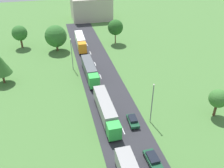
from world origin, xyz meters
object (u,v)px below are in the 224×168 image
truck_fourth (80,41)px  lamppost_second (152,102)px  car_second (153,160)px  car_third (133,121)px  truck_second (106,110)px  tree_birch (56,36)px  lamppost_third (72,53)px  tree_pine (20,33)px  distant_building (91,8)px  truck_third (90,70)px  tree_elm (115,27)px  tree_oak (218,99)px

truck_fourth → lamppost_second: bearing=-78.4°
car_second → car_third: bearing=90.6°
truck_second → tree_birch: 37.28m
car_second → lamppost_third: 37.21m
tree_birch → tree_pine: tree_birch is taller
car_third → tree_pine: tree_pine is taller
lamppost_third → car_third: bearing=-71.1°
truck_fourth → distant_building: 31.83m
truck_third → tree_pine: tree_pine is taller
truck_third → distant_building: bearing=79.5°
truck_fourth → car_third: size_ratio=3.05×
truck_second → tree_birch: bearing=101.8°
truck_third → tree_birch: 20.70m
truck_second → truck_fourth: bearing=90.0°
truck_third → lamppost_third: bearing=124.1°
truck_second → tree_elm: (11.89, 37.74, 3.43)m
truck_fourth → lamppost_second: lamppost_second is taller
car_second → tree_elm: bearing=82.1°
car_third → tree_elm: size_ratio=0.49×
lamppost_third → tree_birch: lamppost_third is taller
tree_oak → tree_birch: bearing=125.6°
lamppost_third → tree_pine: lamppost_third is taller
lamppost_third → tree_oak: bearing=-46.7°
lamppost_third → tree_pine: size_ratio=1.20×
car_second → tree_elm: tree_elm is taller
truck_fourth → tree_birch: (-7.58, -0.62, 2.64)m
car_second → lamppost_second: lamppost_second is taller
car_third → tree_birch: (-12.30, 39.33, 4.07)m
tree_birch → lamppost_third: bearing=-75.7°
truck_second → truck_third: 17.22m
tree_oak → tree_elm: size_ratio=0.75×
truck_second → car_third: size_ratio=3.49×
tree_birch → truck_second: bearing=-78.2°
truck_fourth → tree_birch: 8.05m
truck_third → tree_elm: (12.20, 20.52, 3.52)m
tree_oak → tree_pine: 61.48m
truck_second → tree_elm: tree_elm is taller
distant_building → lamppost_third: bearing=-106.4°
truck_fourth → tree_elm: (11.90, 0.71, 3.39)m
truck_third → distant_building: distant_building is taller
truck_second → car_third: (4.71, -2.93, -1.38)m
tree_oak → tree_pine: bearing=131.1°
lamppost_third → tree_oak: size_ratio=1.44×
truck_second → lamppost_second: size_ratio=1.57×
truck_third → lamppost_third: (-3.82, 5.65, 2.81)m
tree_elm → distant_building: size_ratio=0.50×
tree_oak → tree_elm: (-9.87, 42.32, 1.36)m
tree_birch → tree_pine: 12.29m
distant_building → lamppost_second: bearing=-90.6°
lamppost_second → tree_birch: (-15.85, 39.64, -0.07)m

